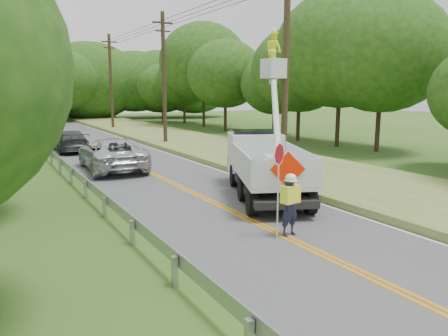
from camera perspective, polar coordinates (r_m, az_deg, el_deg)
ground at (r=11.31m, az=15.61°, el=-12.32°), size 140.00×140.00×0.00m
road at (r=22.95m, az=-9.95°, el=-0.54°), size 7.20×96.00×0.03m
guardrail at (r=22.74m, az=-20.34°, el=0.26°), size 0.18×48.00×0.77m
utility_poles at (r=27.33m, az=-2.39°, el=12.41°), size 1.60×43.30×10.00m
tall_grass_verge at (r=26.13m, az=4.84°, el=1.22°), size 7.00×96.00×0.30m
treeline_right at (r=39.34m, az=6.58°, el=13.24°), size 11.00×52.39×11.83m
treeline_horizon at (r=63.95m, az=-24.13°, el=10.57°), size 56.87×14.28×12.69m
flagger at (r=12.77m, az=8.73°, el=-4.55°), size 1.10×0.48×2.83m
bucket_truck at (r=18.35m, az=5.12°, el=1.79°), size 4.87×7.33×6.85m
suv_silver at (r=23.91m, az=-14.69°, el=1.83°), size 3.21×6.34×1.72m
suv_darkgrey at (r=31.96m, az=-19.75°, el=3.41°), size 2.21×5.11×1.47m
stop_sign_permanent at (r=25.95m, az=-23.35°, el=3.59°), size 0.42×0.35×2.44m
yard_sign at (r=19.69m, az=12.28°, el=-0.74°), size 0.53×0.23×0.80m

